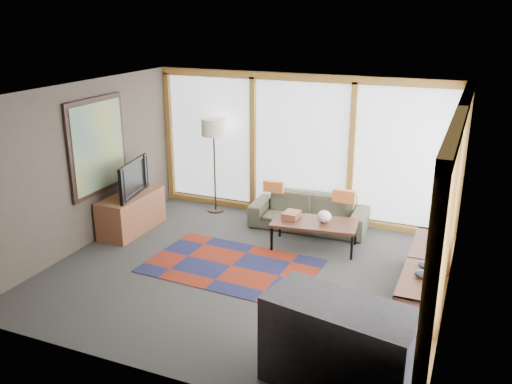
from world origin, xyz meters
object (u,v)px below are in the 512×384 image
at_px(sofa, 309,212).
at_px(television, 128,178).
at_px(tv_console, 132,213).
at_px(bookshelf, 421,279).
at_px(bar_counter, 340,347).
at_px(floor_lamp, 215,166).
at_px(coffee_table, 314,235).

relative_size(sofa, television, 1.89).
height_order(sofa, tv_console, tv_console).
bearing_deg(tv_console, bookshelf, -5.65).
bearing_deg(bar_counter, sofa, 122.68).
xyz_separation_m(sofa, tv_console, (-2.77, -1.27, 0.03)).
height_order(tv_console, bar_counter, bar_counter).
bearing_deg(sofa, bookshelf, -42.65).
height_order(floor_lamp, tv_console, floor_lamp).
height_order(coffee_table, bookshelf, bookshelf).
bearing_deg(sofa, bar_counter, -70.93).
distance_m(floor_lamp, bookshelf, 4.44).
height_order(floor_lamp, bookshelf, floor_lamp).
height_order(sofa, television, television).
distance_m(television, bar_counter, 5.07).
relative_size(tv_console, bar_counter, 0.87).
relative_size(coffee_table, bookshelf, 0.59).
distance_m(coffee_table, tv_console, 3.14).
bearing_deg(television, bar_counter, -132.17).
xyz_separation_m(coffee_table, bar_counter, (1.23, -3.16, 0.25)).
relative_size(sofa, bar_counter, 1.33).
bearing_deg(bar_counter, tv_console, 159.58).
xyz_separation_m(floor_lamp, coffee_table, (2.21, -0.89, -0.66)).
xyz_separation_m(sofa, floor_lamp, (-1.88, 0.14, 0.59)).
distance_m(sofa, bookshelf, 2.73).
xyz_separation_m(floor_lamp, bookshelf, (3.97, -1.89, -0.60)).
xyz_separation_m(sofa, coffee_table, (0.33, -0.75, -0.07)).
bearing_deg(floor_lamp, tv_console, -122.14).
xyz_separation_m(sofa, bar_counter, (1.56, -3.91, 0.18)).
xyz_separation_m(floor_lamp, bar_counter, (3.44, -4.05, -0.41)).
bearing_deg(bookshelf, television, 174.72).
height_order(coffee_table, television, television).
bearing_deg(bookshelf, sofa, 139.99).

